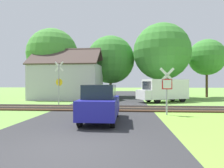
{
  "coord_description": "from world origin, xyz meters",
  "views": [
    {
      "loc": [
        1.7,
        -5.37,
        1.85
      ],
      "look_at": [
        0.5,
        9.79,
        1.8
      ],
      "focal_mm": 32.0,
      "sensor_mm": 36.0,
      "label": 1
    }
  ],
  "objects_px": {
    "tree_far": "(207,57)",
    "tree_left": "(53,54)",
    "crossing_sign_far": "(59,80)",
    "house": "(68,81)",
    "tree_center": "(111,60)",
    "stop_sign_near": "(167,87)",
    "mail_truck": "(164,90)",
    "tree_right": "(162,52)",
    "parked_car": "(101,103)"
  },
  "relations": [
    {
      "from": "mail_truck",
      "to": "parked_car",
      "type": "xyz_separation_m",
      "value": [
        -4.84,
        -10.27,
        -0.34
      ]
    },
    {
      "from": "house",
      "to": "tree_left",
      "type": "bearing_deg",
      "value": 144.3
    },
    {
      "from": "tree_far",
      "to": "tree_right",
      "type": "bearing_deg",
      "value": -163.93
    },
    {
      "from": "tree_far",
      "to": "tree_left",
      "type": "height_order",
      "value": "tree_left"
    },
    {
      "from": "tree_far",
      "to": "tree_left",
      "type": "distance_m",
      "value": 20.1
    },
    {
      "from": "crossing_sign_far",
      "to": "tree_left",
      "type": "distance_m",
      "value": 9.51
    },
    {
      "from": "crossing_sign_far",
      "to": "tree_far",
      "type": "relative_size",
      "value": 0.49
    },
    {
      "from": "mail_truck",
      "to": "parked_car",
      "type": "height_order",
      "value": "mail_truck"
    },
    {
      "from": "crossing_sign_far",
      "to": "tree_left",
      "type": "xyz_separation_m",
      "value": [
        -3.67,
        8.04,
        3.53
      ]
    },
    {
      "from": "tree_right",
      "to": "tree_center",
      "type": "xyz_separation_m",
      "value": [
        -6.6,
        2.08,
        -0.69
      ]
    },
    {
      "from": "crossing_sign_far",
      "to": "mail_truck",
      "type": "height_order",
      "value": "crossing_sign_far"
    },
    {
      "from": "house",
      "to": "mail_truck",
      "type": "xyz_separation_m",
      "value": [
        10.56,
        -3.0,
        -0.91
      ]
    },
    {
      "from": "tree_center",
      "to": "tree_left",
      "type": "distance_m",
      "value": 7.7
    },
    {
      "from": "tree_center",
      "to": "parked_car",
      "type": "height_order",
      "value": "tree_center"
    },
    {
      "from": "tree_far",
      "to": "parked_car",
      "type": "relative_size",
      "value": 1.9
    },
    {
      "from": "house",
      "to": "tree_right",
      "type": "distance_m",
      "value": 12.08
    },
    {
      "from": "tree_right",
      "to": "mail_truck",
      "type": "distance_m",
      "value": 7.11
    },
    {
      "from": "house",
      "to": "mail_truck",
      "type": "height_order",
      "value": "house"
    },
    {
      "from": "tree_right",
      "to": "tree_center",
      "type": "distance_m",
      "value": 6.95
    },
    {
      "from": "house",
      "to": "parked_car",
      "type": "relative_size",
      "value": 2.01
    },
    {
      "from": "tree_far",
      "to": "house",
      "type": "bearing_deg",
      "value": -166.51
    },
    {
      "from": "tree_far",
      "to": "tree_left",
      "type": "bearing_deg",
      "value": -173.75
    },
    {
      "from": "house",
      "to": "tree_far",
      "type": "distance_m",
      "value": 18.14
    },
    {
      "from": "crossing_sign_far",
      "to": "tree_center",
      "type": "xyz_separation_m",
      "value": [
        3.59,
        10.54,
        2.99
      ]
    },
    {
      "from": "tree_far",
      "to": "tree_left",
      "type": "xyz_separation_m",
      "value": [
        -19.97,
        -2.19,
        0.37
      ]
    },
    {
      "from": "stop_sign_near",
      "to": "tree_center",
      "type": "bearing_deg",
      "value": -79.73
    },
    {
      "from": "mail_truck",
      "to": "parked_car",
      "type": "distance_m",
      "value": 11.36
    },
    {
      "from": "tree_right",
      "to": "parked_car",
      "type": "bearing_deg",
      "value": -109.48
    },
    {
      "from": "stop_sign_near",
      "to": "crossing_sign_far",
      "type": "xyz_separation_m",
      "value": [
        -8.23,
        5.03,
        0.49
      ]
    },
    {
      "from": "stop_sign_near",
      "to": "tree_right",
      "type": "relative_size",
      "value": 0.3
    },
    {
      "from": "stop_sign_near",
      "to": "tree_far",
      "type": "relative_size",
      "value": 0.36
    },
    {
      "from": "house",
      "to": "tree_center",
      "type": "xyz_separation_m",
      "value": [
        4.67,
        4.49,
        2.95
      ]
    },
    {
      "from": "mail_truck",
      "to": "parked_car",
      "type": "bearing_deg",
      "value": 129.62
    },
    {
      "from": "tree_right",
      "to": "tree_left",
      "type": "distance_m",
      "value": 13.87
    },
    {
      "from": "house",
      "to": "tree_center",
      "type": "bearing_deg",
      "value": 45.57
    },
    {
      "from": "stop_sign_near",
      "to": "house",
      "type": "height_order",
      "value": "house"
    },
    {
      "from": "tree_right",
      "to": "tree_far",
      "type": "bearing_deg",
      "value": 16.07
    },
    {
      "from": "mail_truck",
      "to": "tree_far",
      "type": "bearing_deg",
      "value": -68.68
    },
    {
      "from": "crossing_sign_far",
      "to": "tree_left",
      "type": "bearing_deg",
      "value": 127.24
    },
    {
      "from": "crossing_sign_far",
      "to": "tree_center",
      "type": "distance_m",
      "value": 11.53
    },
    {
      "from": "crossing_sign_far",
      "to": "tree_left",
      "type": "height_order",
      "value": "tree_left"
    },
    {
      "from": "crossing_sign_far",
      "to": "house",
      "type": "height_order",
      "value": "house"
    },
    {
      "from": "tree_right",
      "to": "tree_center",
      "type": "bearing_deg",
      "value": 162.54
    },
    {
      "from": "tree_far",
      "to": "stop_sign_near",
      "type": "bearing_deg",
      "value": -117.89
    },
    {
      "from": "tree_center",
      "to": "tree_far",
      "type": "bearing_deg",
      "value": -1.42
    },
    {
      "from": "tree_far",
      "to": "mail_truck",
      "type": "relative_size",
      "value": 1.46
    },
    {
      "from": "house",
      "to": "tree_far",
      "type": "bearing_deg",
      "value": 15.19
    },
    {
      "from": "crossing_sign_far",
      "to": "tree_center",
      "type": "relative_size",
      "value": 0.45
    },
    {
      "from": "house",
      "to": "tree_far",
      "type": "relative_size",
      "value": 1.06
    },
    {
      "from": "stop_sign_near",
      "to": "mail_truck",
      "type": "xyz_separation_m",
      "value": [
        1.25,
        8.08,
        -0.38
      ]
    }
  ]
}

